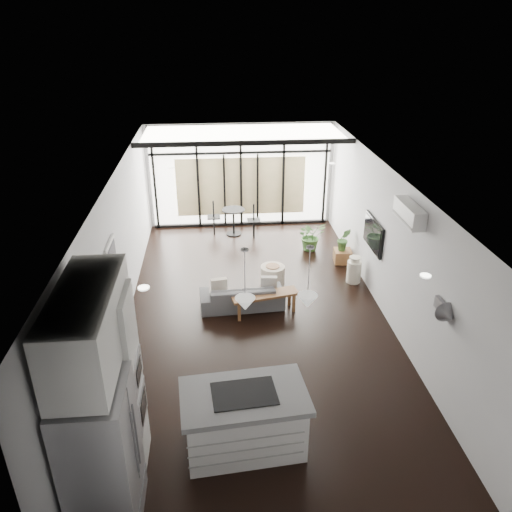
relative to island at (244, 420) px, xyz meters
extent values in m
cube|color=black|center=(0.45, 3.05, -0.45)|extent=(5.00, 10.00, 0.00)
cube|color=silver|center=(0.45, 3.05, 2.35)|extent=(5.00, 10.00, 0.00)
cube|color=silver|center=(-2.05, 3.05, 0.95)|extent=(0.02, 10.00, 2.80)
cube|color=silver|center=(2.95, 3.05, 0.95)|extent=(0.02, 10.00, 2.80)
cube|color=silver|center=(0.45, 8.05, 0.95)|extent=(5.00, 0.02, 2.80)
cube|color=silver|center=(0.45, -1.95, 0.95)|extent=(5.00, 0.02, 2.80)
cube|color=black|center=(0.45, 7.93, 0.95)|extent=(5.00, 0.20, 2.80)
cube|color=silver|center=(0.45, 7.05, 2.32)|extent=(4.70, 1.90, 0.06)
cube|color=beige|center=(0.45, 8.00, 0.65)|extent=(3.50, 0.02, 1.60)
cube|color=silver|center=(0.00, 0.00, 0.00)|extent=(1.73, 1.12, 0.90)
cube|color=black|center=(0.00, 0.00, 0.46)|extent=(0.88, 0.63, 0.01)
cube|color=#A2A2A8|center=(-1.63, -0.90, 0.49)|extent=(0.73, 0.91, 1.88)
cube|color=silver|center=(-1.62, -0.10, 0.82)|extent=(0.66, 0.69, 2.54)
cube|color=silver|center=(-1.67, -0.45, 1.90)|extent=(0.62, 1.75, 0.86)
cone|color=silver|center=(0.05, 0.40, 1.57)|extent=(0.26, 0.26, 0.18)
cone|color=silver|center=(0.85, 0.40, 1.57)|extent=(0.26, 0.26, 0.18)
imported|color=#464648|center=(0.19, 3.62, -0.13)|extent=(1.69, 0.58, 0.65)
cube|color=brown|center=(0.63, 3.34, -0.24)|extent=(1.36, 0.60, 0.42)
cylinder|color=beige|center=(0.92, 4.49, -0.24)|extent=(0.61, 0.61, 0.42)
cube|color=brown|center=(2.70, 5.42, -0.30)|extent=(0.43, 0.43, 0.30)
imported|color=#3E6D30|center=(2.07, 6.17, -0.16)|extent=(0.84, 0.89, 0.58)
imported|color=#3E6D30|center=(2.70, 5.42, -0.02)|extent=(0.35, 0.59, 0.25)
cylinder|color=silver|center=(2.70, 4.43, -0.15)|extent=(0.35, 0.35, 0.61)
cube|color=black|center=(0.20, 7.29, -0.13)|extent=(1.45, 0.94, 0.65)
cube|color=black|center=(2.91, 4.05, 0.85)|extent=(0.05, 1.10, 0.65)
cube|color=white|center=(2.83, 2.25, 2.00)|extent=(0.22, 0.90, 0.30)
cube|color=black|center=(-2.02, 2.55, 1.10)|extent=(0.04, 0.70, 0.90)
camera|label=1|loc=(-0.29, -5.01, 4.88)|focal=35.00mm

